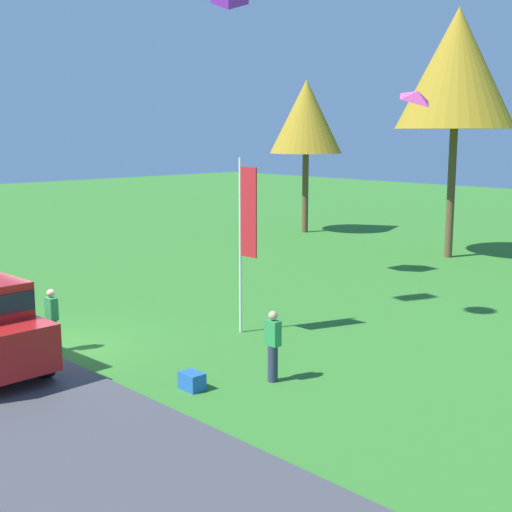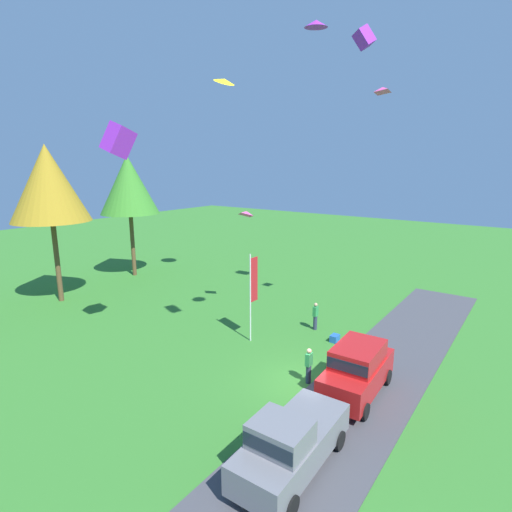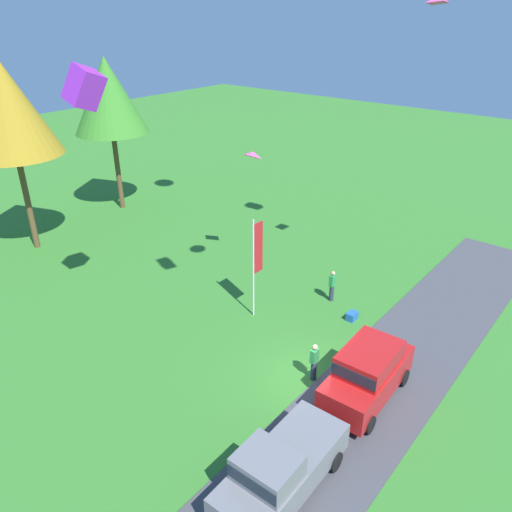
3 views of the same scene
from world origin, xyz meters
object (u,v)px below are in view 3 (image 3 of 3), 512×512
at_px(car_pickup_far_end, 279,470).
at_px(flag_banner, 257,255).
at_px(tree_left_of_center, 7,108).
at_px(tree_right_of_center, 108,96).
at_px(kite_diamond_low_drifter, 253,154).
at_px(cooler_box, 352,316).
at_px(car_suv_near_entrance, 368,371).
at_px(person_on_lawn, 314,362).
at_px(kite_box_mid_center, 84,87).
at_px(person_beside_suv, 332,286).

bearing_deg(car_pickup_far_end, flag_banner, 43.00).
height_order(tree_left_of_center, flag_banner, tree_left_of_center).
relative_size(car_pickup_far_end, tree_left_of_center, 0.45).
xyz_separation_m(tree_right_of_center, kite_diamond_low_drifter, (-1.27, -13.91, -1.38)).
distance_m(tree_left_of_center, flag_banner, 16.70).
xyz_separation_m(flag_banner, cooler_box, (2.48, -3.97, -3.03)).
relative_size(car_suv_near_entrance, cooler_box, 8.34).
height_order(person_on_lawn, flag_banner, flag_banner).
height_order(tree_left_of_center, kite_diamond_low_drifter, tree_left_of_center).
bearing_deg(car_pickup_far_end, kite_diamond_low_drifter, 42.46).
distance_m(car_pickup_far_end, cooler_box, 10.55).
xyz_separation_m(person_on_lawn, tree_right_of_center, (7.10, 21.88, 7.26)).
xyz_separation_m(tree_left_of_center, kite_box_mid_center, (-2.30, -11.52, 2.40)).
bearing_deg(kite_diamond_low_drifter, car_suv_near_entrance, -118.38).
relative_size(car_pickup_far_end, person_beside_suv, 2.95).
bearing_deg(kite_box_mid_center, tree_left_of_center, 78.71).
bearing_deg(tree_right_of_center, person_on_lawn, -107.99).
bearing_deg(person_beside_suv, tree_left_of_center, 109.45).
distance_m(car_suv_near_entrance, flag_banner, 7.57).
xyz_separation_m(person_beside_suv, flag_banner, (-3.37, 2.25, 2.35)).
relative_size(person_beside_suv, person_on_lawn, 1.00).
relative_size(car_pickup_far_end, flag_banner, 0.99).
xyz_separation_m(tree_left_of_center, cooler_box, (5.40, -19.52, -8.37)).
bearing_deg(car_suv_near_entrance, flag_banner, 74.44).
bearing_deg(car_suv_near_entrance, kite_box_mid_center, 106.35).
xyz_separation_m(car_suv_near_entrance, flag_banner, (1.96, 7.05, 1.93)).
distance_m(person_beside_suv, person_on_lawn, 6.27).
distance_m(car_suv_near_entrance, kite_box_mid_center, 15.07).
bearing_deg(kite_box_mid_center, person_beside_suv, -36.19).
height_order(tree_right_of_center, flag_banner, tree_right_of_center).
bearing_deg(tree_left_of_center, car_suv_near_entrance, -87.59).
xyz_separation_m(car_suv_near_entrance, person_beside_suv, (5.33, 4.81, -0.42)).
xyz_separation_m(person_beside_suv, tree_right_of_center, (1.41, 19.23, 7.26)).
bearing_deg(kite_diamond_low_drifter, kite_box_mid_center, 173.77).
bearing_deg(person_beside_suv, car_pickup_far_end, -156.27).
xyz_separation_m(person_on_lawn, kite_diamond_low_drifter, (5.83, 7.97, 5.88)).
bearing_deg(tree_left_of_center, person_beside_suv, -70.55).
bearing_deg(person_on_lawn, tree_left_of_center, 91.67).
distance_m(car_suv_near_entrance, tree_right_of_center, 25.89).
height_order(car_pickup_far_end, kite_diamond_low_drifter, kite_diamond_low_drifter).
xyz_separation_m(cooler_box, kite_diamond_low_drifter, (1.03, 7.05, 6.56)).
bearing_deg(cooler_box, tree_left_of_center, 105.46).
distance_m(person_beside_suv, tree_left_of_center, 20.38).
bearing_deg(flag_banner, tree_right_of_center, 74.27).
distance_m(cooler_box, kite_box_mid_center, 15.47).
bearing_deg(kite_box_mid_center, kite_diamond_low_drifter, -6.23).
bearing_deg(car_suv_near_entrance, car_pickup_far_end, 179.99).
relative_size(tree_left_of_center, tree_right_of_center, 1.05).
distance_m(kite_box_mid_center, kite_diamond_low_drifter, 9.74).
bearing_deg(tree_right_of_center, kite_box_mid_center, -127.67).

